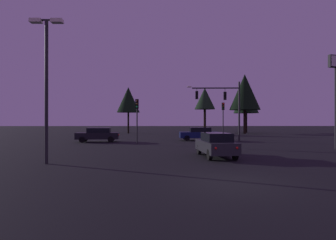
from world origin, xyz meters
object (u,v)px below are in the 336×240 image
traffic_signal_mast_arm (224,101)px  tree_center_horizon (128,100)px  tree_left_far (245,92)px  tree_right_cluster (246,101)px  car_crossing_left (199,134)px  parking_lot_lamp_post (46,71)px  store_sign_illuminated (336,81)px  car_crossing_right (98,135)px  traffic_light_corner_right (223,113)px  traffic_light_corner_left (137,112)px  tree_behind_sign (205,99)px  car_nearside_lane (216,144)px

traffic_signal_mast_arm → tree_center_horizon: tree_center_horizon is taller
tree_left_far → tree_right_cluster: size_ratio=1.21×
car_crossing_left → parking_lot_lamp_post: (-10.32, -16.75, 4.08)m
traffic_signal_mast_arm → parking_lot_lamp_post: (-12.92, -15.46, 0.45)m
parking_lot_lamp_post → tree_left_far: size_ratio=0.73×
traffic_signal_mast_arm → store_sign_illuminated: (7.01, -8.53, 1.03)m
car_crossing_left → car_crossing_right: 11.29m
traffic_signal_mast_arm → traffic_light_corner_right: traffic_signal_mast_arm is taller
car_crossing_right → store_sign_illuminated: bearing=-20.9°
car_crossing_left → parking_lot_lamp_post: size_ratio=0.58×
traffic_light_corner_left → tree_behind_sign: size_ratio=0.51×
traffic_signal_mast_arm → car_crossing_left: size_ratio=1.47×
traffic_signal_mast_arm → traffic_light_corner_left: (-9.25, -3.82, -1.35)m
car_crossing_right → traffic_signal_mast_arm: bearing=2.5°
car_crossing_left → car_nearside_lane: bearing=-93.4°
traffic_light_corner_right → store_sign_illuminated: 13.77m
car_crossing_left → store_sign_illuminated: 14.51m
traffic_light_corner_left → parking_lot_lamp_post: size_ratio=0.57×
tree_center_horizon → car_nearside_lane: bearing=-73.5°
car_nearside_lane → parking_lot_lamp_post: (-9.47, -2.54, 4.08)m
tree_center_horizon → tree_behind_sign: bearing=6.2°
traffic_light_corner_right → tree_right_cluster: bearing=65.4°
car_crossing_left → tree_right_cluster: 24.95m
car_crossing_left → car_crossing_right: bearing=-170.3°
store_sign_illuminated → parking_lot_lamp_post: bearing=-160.8°
traffic_light_corner_right → car_nearside_lane: 17.08m
car_crossing_left → tree_left_far: tree_left_far is taller
store_sign_illuminated → tree_right_cluster: tree_right_cluster is taller
parking_lot_lamp_post → tree_center_horizon: tree_center_horizon is taller
parking_lot_lamp_post → tree_behind_sign: tree_behind_sign is taller
traffic_signal_mast_arm → car_nearside_lane: (-3.46, -12.91, -3.63)m
parking_lot_lamp_post → tree_right_cluster: size_ratio=0.88×
parking_lot_lamp_post → tree_behind_sign: (14.04, 36.38, 1.52)m
tree_left_far → tree_center_horizon: (-20.69, 1.64, -1.26)m
traffic_light_corner_right → car_crossing_right: bearing=-164.1°
store_sign_illuminated → tree_behind_sign: tree_behind_sign is taller
store_sign_illuminated → tree_behind_sign: (-5.89, 29.45, 0.94)m
tree_center_horizon → traffic_light_corner_left: bearing=-80.8°
traffic_light_corner_right → tree_right_cluster: size_ratio=0.52×
store_sign_illuminated → tree_left_far: bearing=88.5°
traffic_signal_mast_arm → car_nearside_lane: traffic_signal_mast_arm is taller
car_crossing_right → store_sign_illuminated: (20.74, -7.92, 4.66)m
car_crossing_left → tree_left_far: size_ratio=0.42×
car_crossing_left → tree_center_horizon: size_ratio=0.53×
car_nearside_lane → car_crossing_right: same height
traffic_signal_mast_arm → tree_center_horizon: size_ratio=0.79×
traffic_signal_mast_arm → car_crossing_left: 4.65m
tree_center_horizon → tree_right_cluster: (22.37, 3.12, 0.13)m
parking_lot_lamp_post → store_sign_illuminated: 21.11m
traffic_light_corner_right → store_sign_illuminated: bearing=-62.1°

